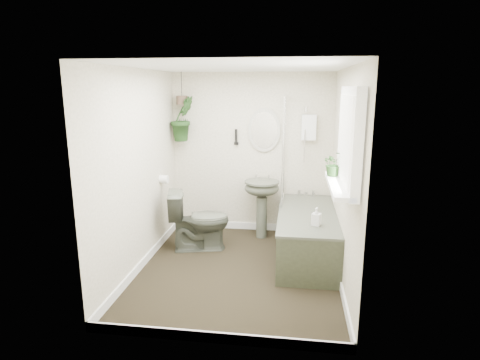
# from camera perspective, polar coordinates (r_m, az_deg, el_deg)

# --- Properties ---
(floor) EXTENTS (2.30, 2.80, 0.02)m
(floor) POSITION_cam_1_polar(r_m,az_deg,el_deg) (4.83, -0.25, -12.75)
(floor) COLOR black
(floor) RESTS_ON ground
(ceiling) EXTENTS (2.30, 2.80, 0.02)m
(ceiling) POSITION_cam_1_polar(r_m,az_deg,el_deg) (4.35, -0.28, 15.91)
(ceiling) COLOR white
(ceiling) RESTS_ON ground
(wall_back) EXTENTS (2.30, 0.02, 2.30)m
(wall_back) POSITION_cam_1_polar(r_m,az_deg,el_deg) (5.82, 1.67, 3.75)
(wall_back) COLOR silver
(wall_back) RESTS_ON ground
(wall_front) EXTENTS (2.30, 0.02, 2.30)m
(wall_front) POSITION_cam_1_polar(r_m,az_deg,el_deg) (3.11, -3.90, -4.68)
(wall_front) COLOR silver
(wall_front) RESTS_ON ground
(wall_left) EXTENTS (0.02, 2.80, 2.30)m
(wall_left) POSITION_cam_1_polar(r_m,az_deg,el_deg) (4.75, -14.26, 1.20)
(wall_left) COLOR silver
(wall_left) RESTS_ON ground
(wall_right) EXTENTS (0.02, 2.80, 2.30)m
(wall_right) POSITION_cam_1_polar(r_m,az_deg,el_deg) (4.44, 14.73, 0.36)
(wall_right) COLOR silver
(wall_right) RESTS_ON ground
(skirting) EXTENTS (2.30, 2.80, 0.10)m
(skirting) POSITION_cam_1_polar(r_m,az_deg,el_deg) (4.81, -0.25, -12.10)
(skirting) COLOR white
(skirting) RESTS_ON floor
(bathtub) EXTENTS (0.72, 1.72, 0.58)m
(bathtub) POSITION_cam_1_polar(r_m,az_deg,el_deg) (5.14, 9.50, -7.67)
(bathtub) COLOR #454A3D
(bathtub) RESTS_ON floor
(bath_screen) EXTENTS (0.04, 0.72, 1.40)m
(bath_screen) POSITION_cam_1_polar(r_m,az_deg,el_deg) (5.36, 6.22, 4.27)
(bath_screen) COLOR silver
(bath_screen) RESTS_ON bathtub
(shower_box) EXTENTS (0.20, 0.10, 0.35)m
(shower_box) POSITION_cam_1_polar(r_m,az_deg,el_deg) (5.67, 9.75, 7.39)
(shower_box) COLOR white
(shower_box) RESTS_ON wall_back
(oval_mirror) EXTENTS (0.46, 0.03, 0.62)m
(oval_mirror) POSITION_cam_1_polar(r_m,az_deg,el_deg) (5.72, 3.45, 7.10)
(oval_mirror) COLOR #B4B09E
(oval_mirror) RESTS_ON wall_back
(wall_sconce) EXTENTS (0.04, 0.04, 0.22)m
(wall_sconce) POSITION_cam_1_polar(r_m,az_deg,el_deg) (5.77, -0.56, 6.17)
(wall_sconce) COLOR black
(wall_sconce) RESTS_ON wall_back
(toilet_roll_holder) EXTENTS (0.11, 0.11, 0.11)m
(toilet_roll_holder) POSITION_cam_1_polar(r_m,az_deg,el_deg) (5.42, -10.80, 0.12)
(toilet_roll_holder) COLOR white
(toilet_roll_holder) RESTS_ON wall_left
(window_recess) EXTENTS (0.08, 1.00, 0.90)m
(window_recess) POSITION_cam_1_polar(r_m,az_deg,el_deg) (3.66, 15.35, 5.63)
(window_recess) COLOR white
(window_recess) RESTS_ON wall_right
(window_sill) EXTENTS (0.18, 1.00, 0.04)m
(window_sill) POSITION_cam_1_polar(r_m,az_deg,el_deg) (3.73, 13.90, -0.72)
(window_sill) COLOR white
(window_sill) RESTS_ON wall_right
(window_blinds) EXTENTS (0.01, 0.86, 0.76)m
(window_blinds) POSITION_cam_1_polar(r_m,az_deg,el_deg) (3.66, 14.65, 5.66)
(window_blinds) COLOR white
(window_blinds) RESTS_ON wall_right
(toilet) EXTENTS (0.86, 0.62, 0.79)m
(toilet) POSITION_cam_1_polar(r_m,az_deg,el_deg) (5.30, -5.85, -5.67)
(toilet) COLOR #454A3D
(toilet) RESTS_ON floor
(pedestal_sink) EXTENTS (0.57, 0.52, 0.83)m
(pedestal_sink) POSITION_cam_1_polar(r_m,az_deg,el_deg) (5.68, 3.10, -4.16)
(pedestal_sink) COLOR #454A3D
(pedestal_sink) RESTS_ON floor
(sill_plant) EXTENTS (0.28, 0.26, 0.24)m
(sill_plant) POSITION_cam_1_polar(r_m,az_deg,el_deg) (3.99, 13.20, 2.29)
(sill_plant) COLOR black
(sill_plant) RESTS_ON window_sill
(hanging_plant) EXTENTS (0.44, 0.44, 0.63)m
(hanging_plant) POSITION_cam_1_polar(r_m,az_deg,el_deg) (5.79, -8.16, 8.65)
(hanging_plant) COLOR black
(hanging_plant) RESTS_ON ceiling
(soap_bottle) EXTENTS (0.12, 0.12, 0.21)m
(soap_bottle) POSITION_cam_1_polar(r_m,az_deg,el_deg) (4.57, 10.81, -5.13)
(soap_bottle) COLOR black
(soap_bottle) RESTS_ON bathtub
(hanging_pot) EXTENTS (0.16, 0.16, 0.12)m
(hanging_pot) POSITION_cam_1_polar(r_m,az_deg,el_deg) (5.78, -8.25, 11.18)
(hanging_pot) COLOR #4F3C2E
(hanging_pot) RESTS_ON ceiling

